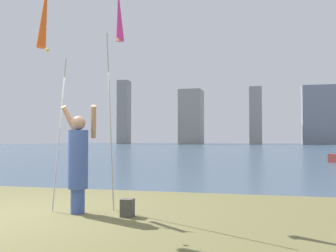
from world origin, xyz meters
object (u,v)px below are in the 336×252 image
Objects in this scene: kite_flag_left at (45,17)px; kite_flag_right at (119,22)px; person at (78,160)px; bag at (127,208)px.

kite_flag_right is (1.02, 0.90, 0.11)m from kite_flag_left.
person reaches higher than bag.
person is at bearing 176.29° from bag.
kite_flag_left is at bearing -171.26° from bag.
kite_flag_left is (-0.51, -0.29, 2.51)m from person.
person is at bearing 29.27° from kite_flag_left.
kite_flag_right is at bearing 41.52° from kite_flag_left.
person is 2.57m from kite_flag_left.
kite_flag_right reaches higher than bag.
kite_flag_right is at bearing 122.90° from bag.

